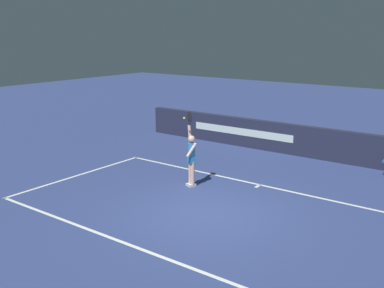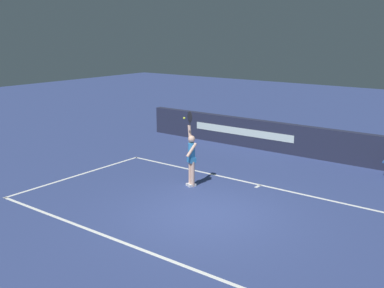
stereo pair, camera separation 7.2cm
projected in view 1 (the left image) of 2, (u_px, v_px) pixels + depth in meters
name	position (u px, v px, depth m)	size (l,w,h in m)	color
ground_plane	(206.00, 214.00, 11.75)	(60.00, 60.00, 0.00)	navy
court_lines	(212.00, 211.00, 11.94)	(10.57, 5.42, 0.00)	white
back_wall	(312.00, 142.00, 16.92)	(15.09, 0.29, 1.16)	#23273D
tennis_player	(191.00, 156.00, 13.70)	(0.44, 0.42, 2.30)	beige
tennis_ball	(184.00, 118.00, 13.22)	(0.07, 0.07, 0.07)	#D2E437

